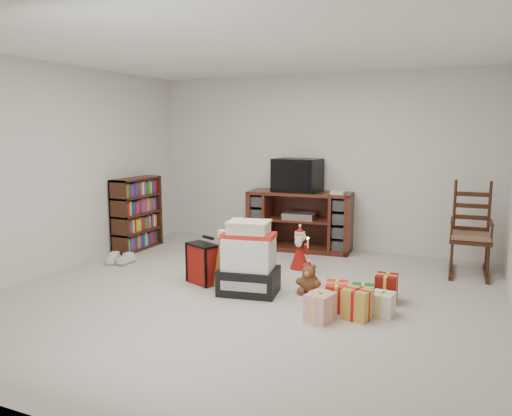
{
  "coord_description": "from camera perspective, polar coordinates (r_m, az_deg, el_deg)",
  "views": [
    {
      "loc": [
        2.14,
        -4.49,
        1.71
      ],
      "look_at": [
        -0.14,
        0.6,
        0.84
      ],
      "focal_mm": 35.0,
      "sensor_mm": 36.0,
      "label": 1
    }
  ],
  "objects": [
    {
      "name": "gift_pile",
      "position": [
        5.26,
        -0.83,
        -6.26
      ],
      "size": [
        0.67,
        0.53,
        0.76
      ],
      "rotation": [
        0.0,
        0.0,
        0.17
      ],
      "color": "black",
      "rests_on": "floor"
    },
    {
      "name": "crt_television",
      "position": [
        7.12,
        4.73,
        3.76
      ],
      "size": [
        0.67,
        0.51,
        0.47
      ],
      "rotation": [
        0.0,
        0.0,
        -0.08
      ],
      "color": "black",
      "rests_on": "tv_stand"
    },
    {
      "name": "red_suitcase",
      "position": [
        5.65,
        -6.12,
        -6.32
      ],
      "size": [
        0.4,
        0.31,
        0.54
      ],
      "rotation": [
        0.0,
        0.0,
        -0.4
      ],
      "color": "maroon",
      "rests_on": "floor"
    },
    {
      "name": "teddy_bear",
      "position": [
        5.35,
        6.09,
        -8.23
      ],
      "size": [
        0.21,
        0.19,
        0.32
      ],
      "color": "brown",
      "rests_on": "floor"
    },
    {
      "name": "stocking",
      "position": [
        5.33,
        -3.49,
        -6.09
      ],
      "size": [
        0.34,
        0.24,
        0.66
      ],
      "primitive_type": null,
      "rotation": [
        0.0,
        0.0,
        -0.38
      ],
      "color": "#0B6A1A",
      "rests_on": "floor"
    },
    {
      "name": "bookshelf",
      "position": [
        7.4,
        -13.44,
        -0.77
      ],
      "size": [
        0.28,
        0.85,
        1.04
      ],
      "color": "#3B1910",
      "rests_on": "floor"
    },
    {
      "name": "mrs_claus_figurine",
      "position": [
        6.43,
        -1.66,
        -4.42
      ],
      "size": [
        0.29,
        0.27,
        0.59
      ],
      "color": "maroon",
      "rests_on": "floor"
    },
    {
      "name": "room",
      "position": [
        4.99,
        -1.37,
        3.6
      ],
      "size": [
        5.01,
        5.01,
        2.51
      ],
      "color": "beige",
      "rests_on": "ground"
    },
    {
      "name": "gift_cluster",
      "position": [
        4.91,
        11.58,
        -10.13
      ],
      "size": [
        0.73,
        1.02,
        0.25
      ],
      "color": "red",
      "rests_on": "floor"
    },
    {
      "name": "santa_figurine",
      "position": [
        6.11,
        5.0,
        -5.27
      ],
      "size": [
        0.28,
        0.26,
        0.57
      ],
      "color": "maroon",
      "rests_on": "floor"
    },
    {
      "name": "tv_stand",
      "position": [
        7.2,
        5.02,
        -1.44
      ],
      "size": [
        1.51,
        0.66,
        0.84
      ],
      "rotation": [
        0.0,
        0.0,
        0.09
      ],
      "color": "#4B1E15",
      "rests_on": "floor"
    },
    {
      "name": "sneaker_pair",
      "position": [
        6.72,
        -15.34,
        -5.76
      ],
      "size": [
        0.34,
        0.29,
        0.09
      ],
      "rotation": [
        0.0,
        0.0,
        0.22
      ],
      "color": "silver",
      "rests_on": "floor"
    },
    {
      "name": "rocking_chair",
      "position": [
        6.52,
        23.28,
        -3.48
      ],
      "size": [
        0.49,
        0.78,
        1.15
      ],
      "rotation": [
        0.0,
        0.0,
        0.04
      ],
      "color": "#3B1910",
      "rests_on": "floor"
    }
  ]
}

